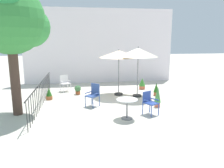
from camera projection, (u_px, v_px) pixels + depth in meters
ground_plane at (111, 102)px, 10.01m from camera, size 60.00×60.00×0.00m
villa_facade at (100, 46)px, 14.30m from camera, size 9.68×0.30×4.76m
terrace_railing at (41, 90)px, 9.41m from camera, size 0.03×6.04×1.01m
shade_tree at (11, 20)px, 7.75m from camera, size 2.60×2.48×4.76m
patio_umbrella_0 at (138, 53)px, 10.58m from camera, size 1.91×1.91×2.48m
patio_umbrella_1 at (119, 54)px, 10.92m from camera, size 1.96×1.96×2.34m
cafe_table_0 at (127, 105)px, 7.87m from camera, size 0.77×0.77×0.73m
patio_chair_0 at (94, 94)px, 9.36m from camera, size 0.66×0.66×0.97m
patio_chair_1 at (65, 82)px, 12.03m from camera, size 0.63×0.61×0.89m
patio_chair_2 at (149, 101)px, 8.35m from camera, size 0.60×0.63×0.88m
potted_plant_0 at (156, 89)px, 11.14m from camera, size 0.26×0.26×0.66m
potted_plant_1 at (158, 96)px, 9.24m from camera, size 0.28×0.28×0.90m
potted_plant_2 at (49, 94)px, 10.41m from camera, size 0.31×0.31×0.57m
potted_plant_3 at (78, 89)px, 11.38m from camera, size 0.33×0.33×0.48m
potted_plant_4 at (142, 83)px, 12.55m from camera, size 0.36×0.36×0.65m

